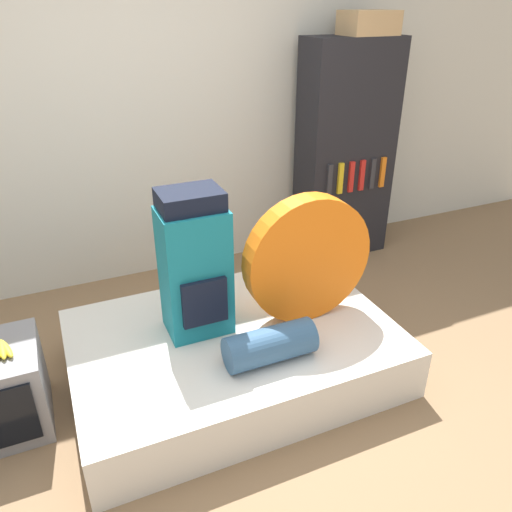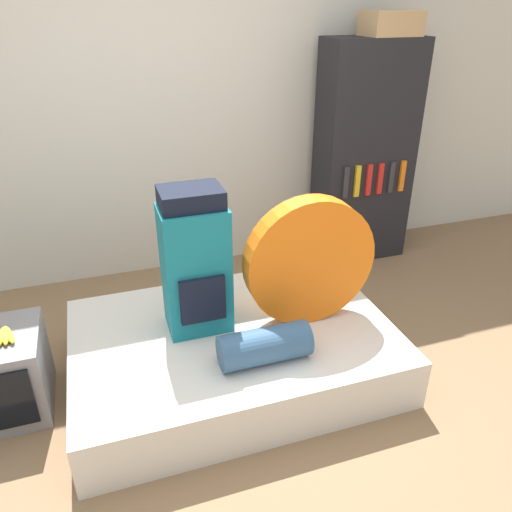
{
  "view_description": "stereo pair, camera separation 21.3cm",
  "coord_description": "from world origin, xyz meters",
  "px_view_note": "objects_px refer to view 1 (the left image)",
  "views": [
    {
      "loc": [
        -0.68,
        -1.74,
        1.98
      ],
      "look_at": [
        0.27,
        0.42,
        0.75
      ],
      "focal_mm": 35.0,
      "sensor_mm": 36.0,
      "label": 1
    },
    {
      "loc": [
        -0.48,
        -1.82,
        1.98
      ],
      "look_at": [
        0.27,
        0.42,
        0.75
      ],
      "focal_mm": 35.0,
      "sensor_mm": 36.0,
      "label": 2
    }
  ],
  "objects_px": {
    "backpack": "(195,266)",
    "sleeping_roll": "(270,345)",
    "bookshelf": "(345,152)",
    "cardboard_box": "(369,23)",
    "tent_bag": "(307,259)"
  },
  "relations": [
    {
      "from": "backpack",
      "to": "bookshelf",
      "type": "bearing_deg",
      "value": 33.33
    },
    {
      "from": "sleeping_roll",
      "to": "cardboard_box",
      "type": "xyz_separation_m",
      "value": [
        1.44,
        1.45,
        1.42
      ]
    },
    {
      "from": "sleeping_roll",
      "to": "tent_bag",
      "type": "bearing_deg",
      "value": 39.12
    },
    {
      "from": "tent_bag",
      "to": "sleeping_roll",
      "type": "bearing_deg",
      "value": -140.88
    },
    {
      "from": "backpack",
      "to": "cardboard_box",
      "type": "distance_m",
      "value": 2.27
    },
    {
      "from": "backpack",
      "to": "sleeping_roll",
      "type": "bearing_deg",
      "value": -59.07
    },
    {
      "from": "backpack",
      "to": "tent_bag",
      "type": "relative_size",
      "value": 1.1
    },
    {
      "from": "backpack",
      "to": "tent_bag",
      "type": "distance_m",
      "value": 0.63
    },
    {
      "from": "tent_bag",
      "to": "bookshelf",
      "type": "relative_size",
      "value": 0.43
    },
    {
      "from": "sleeping_roll",
      "to": "bookshelf",
      "type": "bearing_deg",
      "value": 47.53
    },
    {
      "from": "bookshelf",
      "to": "cardboard_box",
      "type": "distance_m",
      "value": 0.95
    },
    {
      "from": "tent_bag",
      "to": "sleeping_roll",
      "type": "height_order",
      "value": "tent_bag"
    },
    {
      "from": "backpack",
      "to": "bookshelf",
      "type": "relative_size",
      "value": 0.48
    },
    {
      "from": "bookshelf",
      "to": "cardboard_box",
      "type": "bearing_deg",
      "value": -19.0
    },
    {
      "from": "cardboard_box",
      "to": "sleeping_roll",
      "type": "bearing_deg",
      "value": -134.85
    }
  ]
}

